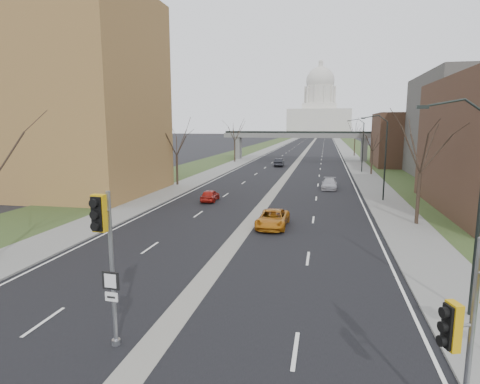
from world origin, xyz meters
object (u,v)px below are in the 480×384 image
(signal_pole_right, at_px, (472,317))
(car_right_mid, at_px, (329,184))
(car_left_near, at_px, (210,195))
(car_left_far, at_px, (279,162))
(car_right_near, at_px, (273,219))
(signal_pole_median, at_px, (105,242))

(signal_pole_right, distance_m, car_right_mid, 40.66)
(car_right_mid, bearing_deg, car_left_near, -136.84)
(signal_pole_right, relative_size, car_left_far, 1.15)
(signal_pole_right, height_order, car_right_near, signal_pole_right)
(signal_pole_right, xyz_separation_m, car_right_near, (-7.21, 20.43, -2.78))
(car_left_far, bearing_deg, signal_pole_right, 98.91)
(signal_pole_median, relative_size, car_right_near, 1.17)
(signal_pole_right, bearing_deg, car_left_far, 80.42)
(signal_pole_median, distance_m, car_left_far, 64.67)
(signal_pole_median, distance_m, car_right_mid, 39.14)
(car_left_far, bearing_deg, car_left_near, 84.18)
(car_right_near, bearing_deg, car_left_near, 130.77)
(signal_pole_median, distance_m, car_right_near, 18.78)
(car_left_far, xyz_separation_m, car_right_mid, (9.15, -26.34, -0.11))
(signal_pole_right, bearing_deg, signal_pole_median, 148.30)
(signal_pole_median, bearing_deg, car_right_mid, 81.95)
(car_left_far, relative_size, car_right_near, 0.95)
(signal_pole_right, height_order, car_right_mid, signal_pole_right)
(car_left_far, distance_m, car_right_near, 46.62)
(signal_pole_median, height_order, car_right_near, signal_pole_median)
(car_left_near, height_order, car_left_far, car_left_far)
(signal_pole_right, relative_size, car_right_near, 1.10)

